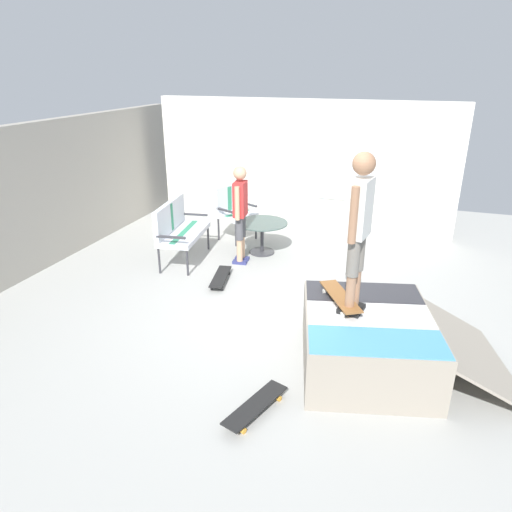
% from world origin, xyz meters
% --- Properties ---
extents(ground_plane, '(12.00, 12.00, 0.10)m').
position_xyz_m(ground_plane, '(0.00, 0.00, -0.05)').
color(ground_plane, '#A8A8A3').
extents(back_wall_cinderblock, '(9.00, 0.20, 2.31)m').
position_xyz_m(back_wall_cinderblock, '(0.00, 4.00, 1.15)').
color(back_wall_cinderblock, '#9E998E').
rests_on(back_wall_cinderblock, ground_plane).
extents(house_facade, '(0.23, 6.00, 2.53)m').
position_xyz_m(house_facade, '(3.80, 0.49, 1.26)').
color(house_facade, white).
rests_on(house_facade, ground_plane).
extents(skate_ramp, '(2.06, 2.52, 0.65)m').
position_xyz_m(skate_ramp, '(-0.78, -1.42, 0.33)').
color(skate_ramp, gray).
rests_on(skate_ramp, ground_plane).
extents(patio_bench, '(1.31, 0.72, 1.02)m').
position_xyz_m(patio_bench, '(1.28, 1.98, 0.62)').
color(patio_bench, '#38383D').
rests_on(patio_bench, ground_plane).
extents(patio_chair_near_house, '(0.79, 0.76, 1.02)m').
position_xyz_m(patio_chair_near_house, '(2.61, 1.51, 0.61)').
color(patio_chair_near_house, '#38383D').
rests_on(patio_chair_near_house, ground_plane).
extents(patio_table, '(0.90, 0.90, 0.57)m').
position_xyz_m(patio_table, '(2.06, 0.74, 0.40)').
color(patio_table, '#38383D').
rests_on(patio_table, ground_plane).
extents(person_watching, '(0.48, 0.27, 1.63)m').
position_xyz_m(person_watching, '(1.55, 0.95, 0.94)').
color(person_watching, navy).
rests_on(person_watching, ground_plane).
extents(person_skater, '(0.47, 0.29, 1.70)m').
position_xyz_m(person_skater, '(-0.77, -1.19, 1.64)').
color(person_skater, black).
rests_on(person_skater, skate_ramp).
extents(skateboard_by_bench, '(0.82, 0.35, 0.10)m').
position_xyz_m(skateboard_by_bench, '(0.70, 0.97, 0.08)').
color(skateboard_by_bench, black).
rests_on(skateboard_by_bench, ground_plane).
extents(skateboard_spare, '(0.82, 0.45, 0.10)m').
position_xyz_m(skateboard_spare, '(-1.90, -0.48, 0.08)').
color(skateboard_spare, black).
rests_on(skateboard_spare, ground_plane).
extents(skateboard_on_ramp, '(0.79, 0.58, 0.10)m').
position_xyz_m(skateboard_on_ramp, '(-0.66, -1.05, 0.74)').
color(skateboard_on_ramp, brown).
rests_on(skateboard_on_ramp, skate_ramp).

